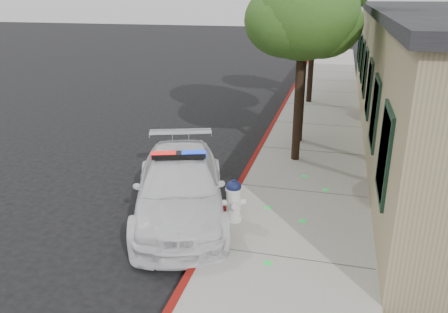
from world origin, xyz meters
TOP-DOWN VIEW (x-y plane):
  - ground at (0.00, 0.00)m, footprint 120.00×120.00m
  - sidewalk at (1.60, 3.00)m, footprint 3.20×60.00m
  - red_curb at (0.06, 3.00)m, footprint 0.14×60.00m
  - police_car at (-0.90, 1.35)m, footprint 3.33×5.06m
  - fire_hydrant at (0.35, 1.16)m, footprint 0.52×0.45m
  - street_tree_near at (1.24, 5.18)m, footprint 3.04×2.86m
  - street_tree_far at (1.07, 12.59)m, footprint 2.94×2.71m

SIDE VIEW (x-z plane):
  - ground at x=0.00m, z-range 0.00..0.00m
  - sidewalk at x=1.60m, z-range 0.00..0.15m
  - red_curb at x=0.06m, z-range 0.00..0.16m
  - fire_hydrant at x=0.35m, z-range 0.15..1.06m
  - police_car at x=-0.90m, z-range -0.06..1.43m
  - street_tree_far at x=1.07m, z-range 1.44..6.55m
  - street_tree_near at x=1.24m, z-range 1.44..6.68m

